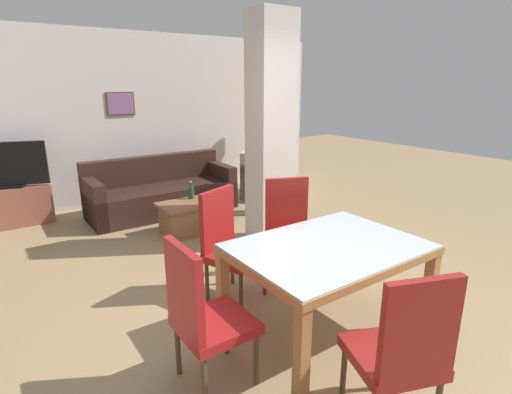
# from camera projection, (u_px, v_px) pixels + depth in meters

# --- Properties ---
(ground_plane) EXTENTS (18.00, 18.00, 0.00)m
(ground_plane) POSITION_uv_depth(u_px,v_px,m) (324.00, 328.00, 3.25)
(ground_plane) COLOR tan
(back_wall) EXTENTS (7.20, 0.09, 2.70)m
(back_wall) POSITION_uv_depth(u_px,v_px,m) (130.00, 119.00, 6.44)
(back_wall) COLOR silver
(back_wall) RESTS_ON ground_plane
(divider_pillar) EXTENTS (0.49, 0.38, 2.70)m
(divider_pillar) POSITION_uv_depth(u_px,v_px,m) (271.00, 133.00, 4.68)
(divider_pillar) COLOR silver
(divider_pillar) RESTS_ON ground_plane
(dining_table) EXTENTS (1.43, 1.04, 0.73)m
(dining_table) POSITION_uv_depth(u_px,v_px,m) (327.00, 263.00, 3.08)
(dining_table) COLOR #A16D39
(dining_table) RESTS_ON ground_plane
(dining_chair_far_left) EXTENTS (0.60, 0.60, 1.01)m
(dining_chair_far_left) POSITION_uv_depth(u_px,v_px,m) (228.00, 242.00, 3.61)
(dining_chair_far_left) COLOR maroon
(dining_chair_far_left) RESTS_ON ground_plane
(dining_chair_near_left) EXTENTS (0.59, 0.59, 1.01)m
(dining_chair_near_left) POSITION_uv_depth(u_px,v_px,m) (402.00, 348.00, 2.17)
(dining_chair_near_left) COLOR maroon
(dining_chair_near_left) RESTS_ON ground_plane
(dining_chair_head_left) EXTENTS (0.46, 0.46, 1.01)m
(dining_chair_head_left) POSITION_uv_depth(u_px,v_px,m) (203.00, 313.00, 2.50)
(dining_chair_head_left) COLOR maroon
(dining_chair_head_left) RESTS_ON ground_plane
(dining_chair_far_right) EXTENTS (0.60, 0.60, 1.01)m
(dining_chair_far_right) POSITION_uv_depth(u_px,v_px,m) (290.00, 227.00, 3.99)
(dining_chair_far_right) COLOR maroon
(dining_chair_far_right) RESTS_ON ground_plane
(sofa) EXTENTS (2.16, 0.85, 0.83)m
(sofa) POSITION_uv_depth(u_px,v_px,m) (161.00, 194.00, 6.09)
(sofa) COLOR #331F19
(sofa) RESTS_ON ground_plane
(armchair) EXTENTS (1.17, 1.17, 0.80)m
(armchair) POSITION_uv_depth(u_px,v_px,m) (267.00, 180.00, 6.98)
(armchair) COLOR beige
(armchair) RESTS_ON ground_plane
(coffee_table) EXTENTS (0.71, 0.52, 0.42)m
(coffee_table) POSITION_uv_depth(u_px,v_px,m) (187.00, 218.00, 5.24)
(coffee_table) COLOR brown
(coffee_table) RESTS_ON ground_plane
(bottle) EXTENTS (0.08, 0.08, 0.24)m
(bottle) POSITION_uv_depth(u_px,v_px,m) (191.00, 192.00, 5.36)
(bottle) COLOR #194C23
(bottle) RESTS_ON coffee_table
(tv_stand) EXTENTS (1.04, 0.40, 0.54)m
(tv_stand) POSITION_uv_depth(u_px,v_px,m) (10.00, 207.00, 5.50)
(tv_stand) COLOR #905240
(tv_stand) RESTS_ON ground_plane
(tv_screen) EXTENTS (1.06, 0.37, 0.62)m
(tv_screen) POSITION_uv_depth(u_px,v_px,m) (2.00, 166.00, 5.34)
(tv_screen) COLOR black
(tv_screen) RESTS_ON tv_stand
(floor_lamp) EXTENTS (0.29, 0.29, 1.78)m
(floor_lamp) POSITION_uv_depth(u_px,v_px,m) (273.00, 107.00, 7.30)
(floor_lamp) COLOR #B7B7BC
(floor_lamp) RESTS_ON ground_plane
(standing_person) EXTENTS (0.24, 0.39, 1.66)m
(standing_person) POSITION_uv_depth(u_px,v_px,m) (273.00, 151.00, 5.88)
(standing_person) COLOR #3B4269
(standing_person) RESTS_ON ground_plane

